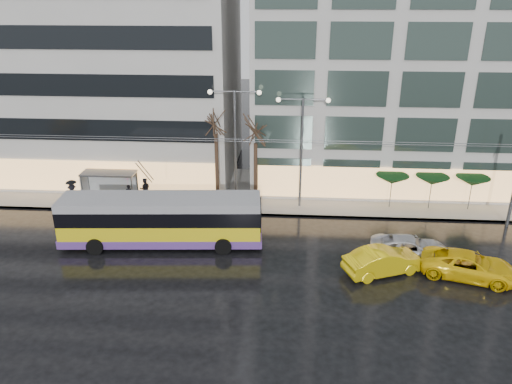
# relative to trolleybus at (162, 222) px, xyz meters

# --- Properties ---
(ground) EXTENTS (140.00, 140.00, 0.00)m
(ground) POSITION_rel_trolleybus_xyz_m (2.26, -4.07, -1.66)
(ground) COLOR black
(ground) RESTS_ON ground
(sidewalk) EXTENTS (80.00, 10.00, 0.15)m
(sidewalk) POSITION_rel_trolleybus_xyz_m (4.26, 9.93, -1.58)
(sidewalk) COLOR gray
(sidewalk) RESTS_ON ground
(kerb) EXTENTS (80.00, 0.10, 0.15)m
(kerb) POSITION_rel_trolleybus_xyz_m (4.26, 4.98, -1.58)
(kerb) COLOR slate
(kerb) RESTS_ON ground
(building_left) EXTENTS (34.00, 14.00, 22.00)m
(building_left) POSITION_rel_trolleybus_xyz_m (-13.74, 14.93, 9.49)
(building_left) COLOR #A8A5A0
(building_left) RESTS_ON sidewalk
(building_right) EXTENTS (32.00, 14.00, 25.00)m
(building_right) POSITION_rel_trolleybus_xyz_m (21.26, 14.93, 10.99)
(building_right) COLOR #A8A5A0
(building_right) RESTS_ON sidewalk
(trolleybus) EXTENTS (13.37, 5.41, 6.13)m
(trolleybus) POSITION_rel_trolleybus_xyz_m (0.00, 0.00, 0.00)
(trolleybus) COLOR gold
(trolleybus) RESTS_ON ground
(catenary) EXTENTS (42.24, 5.12, 7.00)m
(catenary) POSITION_rel_trolleybus_xyz_m (3.26, 3.87, 2.59)
(catenary) COLOR #595B60
(catenary) RESTS_ON ground
(bus_shelter) EXTENTS (4.20, 1.60, 2.51)m
(bus_shelter) POSITION_rel_trolleybus_xyz_m (-6.12, 6.62, 0.30)
(bus_shelter) COLOR #595B60
(bus_shelter) RESTS_ON sidewalk
(street_lamp_near) EXTENTS (3.96, 0.36, 9.03)m
(street_lamp_near) POSITION_rel_trolleybus_xyz_m (4.26, 6.73, 4.33)
(street_lamp_near) COLOR #595B60
(street_lamp_near) RESTS_ON sidewalk
(street_lamp_far) EXTENTS (3.96, 0.36, 8.53)m
(street_lamp_far) POSITION_rel_trolleybus_xyz_m (9.26, 6.73, 4.06)
(street_lamp_far) COLOR #595B60
(street_lamp_far) RESTS_ON sidewalk
(tree_a) EXTENTS (3.20, 3.20, 8.40)m
(tree_a) POSITION_rel_trolleybus_xyz_m (2.76, 6.93, 5.43)
(tree_a) COLOR black
(tree_a) RESTS_ON sidewalk
(tree_b) EXTENTS (3.20, 3.20, 7.70)m
(tree_b) POSITION_rel_trolleybus_xyz_m (5.76, 7.13, 4.74)
(tree_b) COLOR black
(tree_b) RESTS_ON sidewalk
(parasol_a) EXTENTS (2.50, 2.50, 2.65)m
(parasol_a) POSITION_rel_trolleybus_xyz_m (16.26, 6.93, 0.79)
(parasol_a) COLOR #595B60
(parasol_a) RESTS_ON sidewalk
(parasol_b) EXTENTS (2.50, 2.50, 2.65)m
(parasol_b) POSITION_rel_trolleybus_xyz_m (19.26, 6.93, 0.79)
(parasol_b) COLOR #595B60
(parasol_b) RESTS_ON sidewalk
(parasol_c) EXTENTS (2.50, 2.50, 2.65)m
(parasol_c) POSITION_rel_trolleybus_xyz_m (22.26, 6.93, 0.79)
(parasol_c) COLOR #595B60
(parasol_c) RESTS_ON sidewalk
(taxi_a) EXTENTS (3.71, 4.98, 1.58)m
(taxi_a) POSITION_rel_trolleybus_xyz_m (-5.80, 1.03, -0.87)
(taxi_a) COLOR #D3980B
(taxi_a) RESTS_ON ground
(taxi_b) EXTENTS (5.19, 3.43, 1.62)m
(taxi_b) POSITION_rel_trolleybus_xyz_m (14.18, -2.71, -0.85)
(taxi_b) COLOR gold
(taxi_b) RESTS_ON ground
(taxi_c) EXTENTS (5.98, 4.00, 1.52)m
(taxi_c) POSITION_rel_trolleybus_xyz_m (19.17, -2.82, -0.90)
(taxi_c) COLOR yellow
(taxi_c) RESTS_ON ground
(sedan_silver) EXTENTS (5.21, 2.82, 1.39)m
(sedan_silver) POSITION_rel_trolleybus_xyz_m (16.20, -0.70, -0.96)
(sedan_silver) COLOR silver
(sedan_silver) RESTS_ON ground
(pedestrian_a) EXTENTS (1.23, 1.25, 2.19)m
(pedestrian_a) POSITION_rel_trolleybus_xyz_m (-4.22, 6.27, -0.04)
(pedestrian_a) COLOR black
(pedestrian_a) RESTS_ON sidewalk
(pedestrian_b) EXTENTS (1.03, 0.91, 1.79)m
(pedestrian_b) POSITION_rel_trolleybus_xyz_m (-3.18, 7.19, -0.61)
(pedestrian_b) COLOR black
(pedestrian_b) RESTS_ON sidewalk
(pedestrian_c) EXTENTS (1.27, 1.03, 2.11)m
(pedestrian_c) POSITION_rel_trolleybus_xyz_m (-8.49, 5.60, -0.39)
(pedestrian_c) COLOR black
(pedestrian_c) RESTS_ON sidewalk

